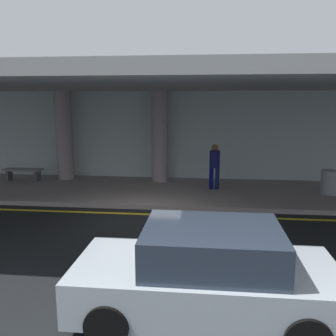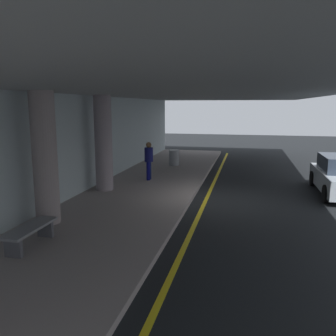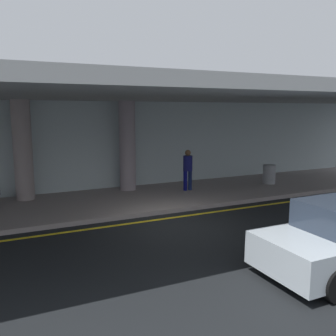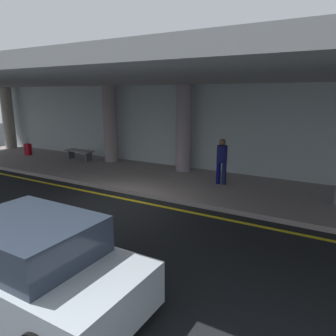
% 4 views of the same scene
% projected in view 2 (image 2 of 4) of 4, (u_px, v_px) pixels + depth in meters
% --- Properties ---
extents(ground_plane, '(60.00, 60.00, 0.00)m').
position_uv_depth(ground_plane, '(221.00, 200.00, 12.74)').
color(ground_plane, black).
extents(sidewalk, '(26.00, 4.20, 0.15)m').
position_uv_depth(sidewalk, '(140.00, 193.00, 13.41)').
color(sidewalk, gray).
rests_on(sidewalk, ground).
extents(lane_stripe_yellow, '(26.00, 0.14, 0.01)m').
position_uv_depth(lane_stripe_yellow, '(206.00, 199.00, 12.86)').
color(lane_stripe_yellow, yellow).
rests_on(lane_stripe_yellow, ground).
extents(support_column_left_mid, '(0.67, 0.67, 3.65)m').
position_uv_depth(support_column_left_mid, '(45.00, 159.00, 9.55)').
color(support_column_left_mid, gray).
rests_on(support_column_left_mid, sidewalk).
extents(support_column_center, '(0.67, 0.67, 3.65)m').
position_uv_depth(support_column_center, '(103.00, 143.00, 13.39)').
color(support_column_center, gray).
rests_on(support_column_center, sidewalk).
extents(ceiling_overhang, '(28.00, 13.20, 0.30)m').
position_uv_depth(ceiling_overhang, '(151.00, 90.00, 12.62)').
color(ceiling_overhang, '#989B9A').
rests_on(ceiling_overhang, support_column_far_left).
extents(terminal_back_wall, '(26.00, 0.30, 3.80)m').
position_uv_depth(terminal_back_wall, '(84.00, 145.00, 13.58)').
color(terminal_back_wall, '#AAB7BA').
rests_on(terminal_back_wall, ground).
extents(traveler_with_luggage, '(0.38, 0.38, 1.68)m').
position_uv_depth(traveler_with_luggage, '(149.00, 158.00, 15.38)').
color(traveler_with_luggage, '#070A55').
rests_on(traveler_with_luggage, sidewalk).
extents(bench_metal, '(1.60, 0.50, 0.48)m').
position_uv_depth(bench_metal, '(30.00, 232.00, 8.13)').
color(bench_metal, slate).
rests_on(bench_metal, sidewalk).
extents(trash_bin_steel, '(0.56, 0.56, 0.85)m').
position_uv_depth(trash_bin_steel, '(174.00, 158.00, 19.27)').
color(trash_bin_steel, gray).
rests_on(trash_bin_steel, sidewalk).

